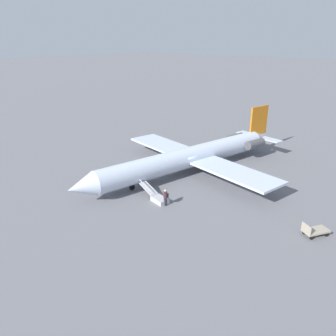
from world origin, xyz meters
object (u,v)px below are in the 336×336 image
object	(u,v)px
airplane_main	(194,156)
luggage_cart	(315,231)
passenger	(166,196)
boarding_stairs	(157,197)

from	to	relation	value
airplane_main	luggage_cart	distance (m)	17.37
passenger	boarding_stairs	bearing A→B (deg)	0.47
passenger	airplane_main	bearing A→B (deg)	-58.51
boarding_stairs	luggage_cart	distance (m)	14.90
airplane_main	passenger	bearing A→B (deg)	31.49
airplane_main	boarding_stairs	size ratio (longest dim) A/B	7.52
luggage_cart	passenger	bearing A→B (deg)	-41.38
airplane_main	luggage_cart	bearing A→B (deg)	83.71
airplane_main	passenger	size ratio (longest dim) A/B	17.87
boarding_stairs	luggage_cart	bearing A→B (deg)	-153.86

